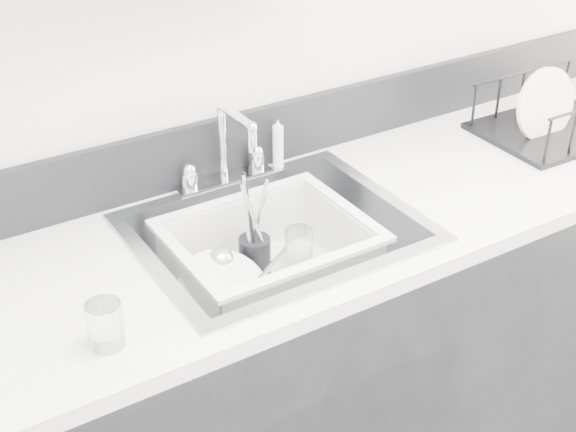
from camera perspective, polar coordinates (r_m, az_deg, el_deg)
counter_run at (r=2.12m, az=-0.73°, el=-11.51°), size 3.20×0.62×0.92m
backsplash at (r=2.03m, az=-5.22°, el=4.78°), size 3.20×0.02×0.16m
sink at (r=1.89m, az=-0.80°, el=-3.23°), size 0.64×0.52×0.20m
faucet at (r=2.00m, az=-4.49°, el=3.71°), size 0.26×0.18×0.23m
side_sprayer at (r=2.07m, az=-0.71°, el=5.14°), size 0.03×0.03×0.14m
wash_tub at (r=1.88m, az=-1.35°, el=-3.11°), size 0.47×0.38×0.18m
plate_stack at (r=1.85m, az=-4.41°, el=-5.59°), size 0.25×0.24×0.10m
utensil_cup at (r=1.94m, az=-2.40°, el=-2.59°), size 0.08×0.08×0.26m
ladle at (r=1.88m, az=-2.73°, el=-4.19°), size 0.27×0.29×0.08m
tumbler_in_tub at (r=1.97m, az=0.76°, el=-2.24°), size 0.09×0.09×0.10m
tumbler_counter at (r=1.52m, az=-12.86°, el=-7.54°), size 0.07×0.07×0.09m
dish_rack at (r=2.40m, az=18.62°, el=7.30°), size 0.43×0.32×0.15m
bowl_small at (r=1.91m, az=2.90°, el=-4.62°), size 0.13×0.13×0.03m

